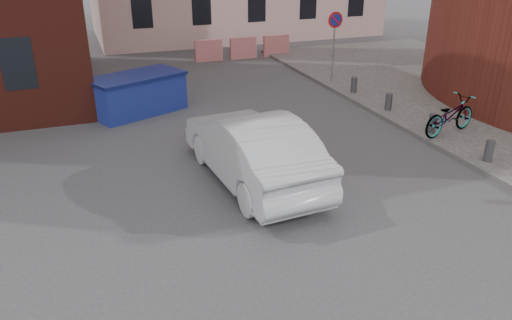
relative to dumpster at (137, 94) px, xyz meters
name	(u,v)px	position (x,y,z in m)	size (l,w,h in m)	color
ground	(289,233)	(1.68, -8.53, -0.64)	(120.00, 120.00, 0.00)	#38383A
no_parking_sign	(335,32)	(7.68, 0.95, 1.38)	(0.60, 0.09, 2.65)	gray
bollards	(432,123)	(7.68, -5.13, -0.24)	(0.22, 9.02, 0.55)	#3A3A3D
barriers	(243,48)	(5.88, 6.47, -0.14)	(4.70, 0.18, 1.00)	red
dumpster	(137,94)	(0.00, 0.00, 0.00)	(3.38, 2.63, 1.26)	navy
silver_car	(252,148)	(1.80, -6.06, 0.19)	(1.74, 5.00, 1.65)	#B5B7BD
bicycle	(450,116)	(8.05, -5.37, 0.02)	(0.71, 2.05, 1.08)	black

